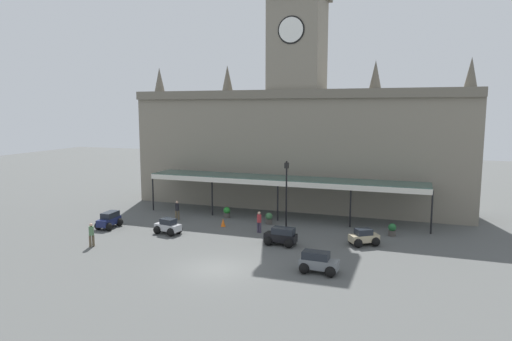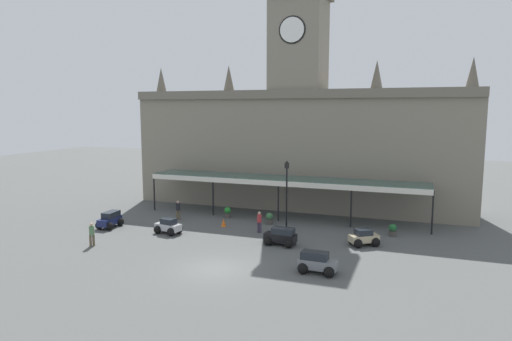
# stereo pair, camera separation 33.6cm
# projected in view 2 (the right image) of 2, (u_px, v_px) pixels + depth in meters

# --- Properties ---
(ground_plane) EXTENTS (140.00, 140.00, 0.00)m
(ground_plane) POSITION_uv_depth(u_px,v_px,m) (216.00, 269.00, 27.32)
(ground_plane) COLOR #4F514F
(station_building) EXTENTS (32.13, 5.62, 20.75)m
(station_building) POSITION_uv_depth(u_px,v_px,m) (298.00, 137.00, 43.90)
(station_building) COLOR gray
(station_building) RESTS_ON ground
(entrance_canopy) EXTENTS (24.79, 3.26, 3.56)m
(entrance_canopy) POSITION_uv_depth(u_px,v_px,m) (283.00, 179.00, 39.77)
(entrance_canopy) COLOR #38564C
(entrance_canopy) RESTS_ON ground
(car_beige_sedan) EXTENTS (2.25, 2.12, 1.19)m
(car_beige_sedan) POSITION_uv_depth(u_px,v_px,m) (364.00, 239.00, 31.92)
(car_beige_sedan) COLOR tan
(car_beige_sedan) RESTS_ON ground
(car_silver_sedan) EXTENTS (2.18, 1.76, 1.19)m
(car_silver_sedan) POSITION_uv_depth(u_px,v_px,m) (168.00, 227.00, 35.03)
(car_silver_sedan) COLOR #B2B5BA
(car_silver_sedan) RESTS_ON ground
(car_black_estate) EXTENTS (2.30, 1.64, 1.27)m
(car_black_estate) POSITION_uv_depth(u_px,v_px,m) (281.00, 237.00, 32.02)
(car_black_estate) COLOR black
(car_black_estate) RESTS_ON ground
(car_grey_estate) EXTENTS (2.28, 1.60, 1.27)m
(car_grey_estate) POSITION_uv_depth(u_px,v_px,m) (317.00, 264.00, 26.56)
(car_grey_estate) COLOR slate
(car_grey_estate) RESTS_ON ground
(car_navy_estate) EXTENTS (1.63, 2.30, 1.27)m
(car_navy_estate) POSITION_uv_depth(u_px,v_px,m) (110.00, 220.00, 36.86)
(car_navy_estate) COLOR #19214C
(car_navy_estate) RESTS_ON ground
(pedestrian_beside_cars) EXTENTS (0.34, 0.36, 1.67)m
(pedestrian_beside_cars) POSITION_uv_depth(u_px,v_px,m) (92.00, 233.00, 31.74)
(pedestrian_beside_cars) COLOR brown
(pedestrian_beside_cars) RESTS_ON ground
(pedestrian_near_entrance) EXTENTS (0.38, 0.34, 1.67)m
(pedestrian_near_entrance) POSITION_uv_depth(u_px,v_px,m) (259.00, 221.00, 35.21)
(pedestrian_near_entrance) COLOR #3F384C
(pedestrian_near_entrance) RESTS_ON ground
(pedestrian_crossing_forecourt) EXTENTS (0.35, 0.34, 1.67)m
(pedestrian_crossing_forecourt) POSITION_uv_depth(u_px,v_px,m) (178.00, 209.00, 39.40)
(pedestrian_crossing_forecourt) COLOR brown
(pedestrian_crossing_forecourt) RESTS_ON ground
(victorian_lamppost) EXTENTS (0.30, 0.30, 5.56)m
(victorian_lamppost) POSITION_uv_depth(u_px,v_px,m) (287.00, 188.00, 35.37)
(victorian_lamppost) COLOR black
(victorian_lamppost) RESTS_ON ground
(traffic_cone) EXTENTS (0.40, 0.40, 0.66)m
(traffic_cone) POSITION_uv_depth(u_px,v_px,m) (224.00, 222.00, 37.16)
(traffic_cone) COLOR orange
(traffic_cone) RESTS_ON ground
(planter_near_kerb) EXTENTS (0.60, 0.60, 0.96)m
(planter_near_kerb) POSITION_uv_depth(u_px,v_px,m) (228.00, 212.00, 40.14)
(planter_near_kerb) COLOR #47423D
(planter_near_kerb) RESTS_ON ground
(planter_forecourt_centre) EXTENTS (0.60, 0.60, 0.96)m
(planter_forecourt_centre) POSITION_uv_depth(u_px,v_px,m) (393.00, 230.00, 34.25)
(planter_forecourt_centre) COLOR #47423D
(planter_forecourt_centre) RESTS_ON ground
(planter_by_canopy) EXTENTS (0.60, 0.60, 0.96)m
(planter_by_canopy) POSITION_uv_depth(u_px,v_px,m) (269.00, 218.00, 37.93)
(planter_by_canopy) COLOR #47423D
(planter_by_canopy) RESTS_ON ground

